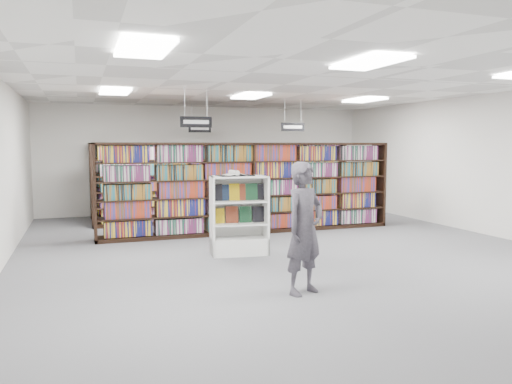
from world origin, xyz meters
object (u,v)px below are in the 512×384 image
object	(u,v)px
bookshelf_row_near	(251,188)
endcap_display	(239,228)
shopper	(305,228)
open_book	(235,174)

from	to	relation	value
bookshelf_row_near	endcap_display	world-z (taller)	bookshelf_row_near
endcap_display	shopper	distance (m)	2.72
endcap_display	open_book	bearing A→B (deg)	-172.59
shopper	open_book	bearing A→B (deg)	69.76
open_book	endcap_display	bearing A→B (deg)	-4.02
endcap_display	shopper	size ratio (longest dim) A/B	0.81
open_book	bookshelf_row_near	bearing A→B (deg)	59.51
bookshelf_row_near	shopper	xyz separation A→B (m)	(-0.85, -4.81, -0.14)
endcap_display	open_book	xyz separation A→B (m)	(-0.08, -0.00, 1.01)
bookshelf_row_near	open_book	world-z (taller)	bookshelf_row_near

